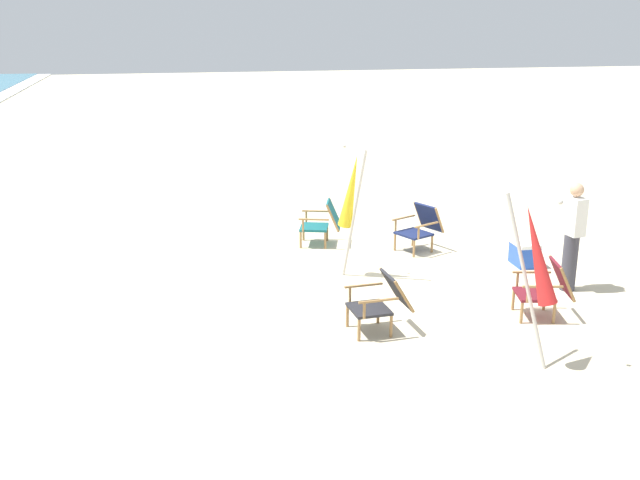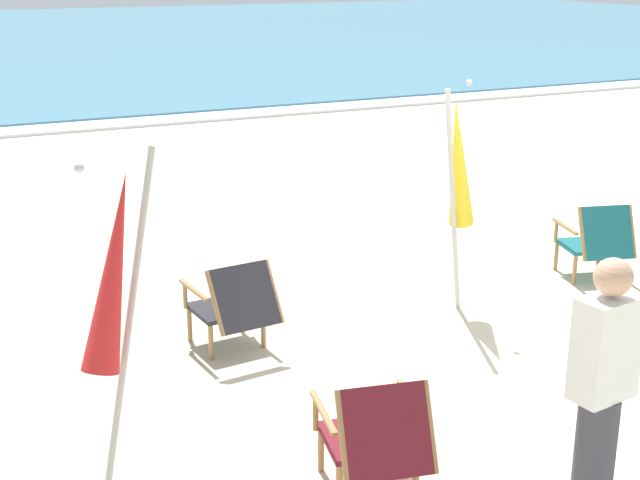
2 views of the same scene
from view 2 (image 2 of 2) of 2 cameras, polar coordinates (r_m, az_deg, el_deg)
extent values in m
plane|color=beige|center=(7.28, 13.89, -7.83)|extent=(80.00, 80.00, 0.00)
cube|color=teal|center=(37.71, -19.17, 12.10)|extent=(80.00, 40.00, 0.10)
cube|color=white|center=(17.84, -11.15, 7.51)|extent=(80.00, 1.10, 0.06)
cube|color=#196066|center=(9.28, 16.82, -0.34)|extent=(0.63, 0.60, 0.04)
cube|color=#196066|center=(8.92, 17.91, 0.44)|extent=(0.54, 0.37, 0.49)
cylinder|color=olive|center=(9.41, 14.88, -0.95)|extent=(0.04, 0.04, 0.32)
cylinder|color=olive|center=(9.62, 17.42, -0.79)|extent=(0.04, 0.04, 0.32)
cylinder|color=olive|center=(9.05, 15.99, -1.80)|extent=(0.04, 0.04, 0.32)
cylinder|color=olive|center=(9.26, 18.61, -1.61)|extent=(0.04, 0.04, 0.32)
cube|color=olive|center=(9.08, 15.41, 0.84)|extent=(0.18, 0.52, 0.02)
cylinder|color=olive|center=(9.27, 14.87, 0.52)|extent=(0.04, 0.04, 0.22)
cube|color=olive|center=(9.33, 18.53, 1.00)|extent=(0.18, 0.52, 0.02)
cylinder|color=olive|center=(9.52, 17.95, 0.68)|extent=(0.04, 0.04, 0.22)
cylinder|color=olive|center=(8.81, 16.44, 0.36)|extent=(0.10, 0.25, 0.49)
cylinder|color=olive|center=(9.04, 19.34, 0.51)|extent=(0.10, 0.25, 0.49)
cube|color=#28282D|center=(7.36, -6.07, -4.36)|extent=(0.56, 0.53, 0.04)
cube|color=#28282D|center=(6.96, -4.81, -3.66)|extent=(0.52, 0.35, 0.46)
cylinder|color=olive|center=(7.52, -8.35, -5.28)|extent=(0.04, 0.04, 0.32)
cylinder|color=olive|center=(7.69, -5.13, -4.62)|extent=(0.04, 0.04, 0.32)
cylinder|color=olive|center=(7.16, -6.99, -6.46)|extent=(0.04, 0.04, 0.32)
cylinder|color=olive|center=(7.34, -3.64, -5.72)|extent=(0.04, 0.04, 0.32)
cube|color=olive|center=(7.16, -8.09, -3.19)|extent=(0.09, 0.53, 0.02)
cylinder|color=olive|center=(7.36, -8.63, -3.54)|extent=(0.04, 0.04, 0.22)
cube|color=olive|center=(7.38, -4.09, -2.42)|extent=(0.09, 0.53, 0.02)
cylinder|color=olive|center=(7.58, -4.71, -2.78)|extent=(0.04, 0.04, 0.22)
cylinder|color=olive|center=(6.87, -6.73, -4.05)|extent=(0.07, 0.31, 0.47)
cylinder|color=olive|center=(7.07, -2.96, -3.29)|extent=(0.07, 0.31, 0.47)
cylinder|color=olive|center=(7.64, 18.55, -5.70)|extent=(0.04, 0.04, 0.32)
cylinder|color=olive|center=(8.05, 19.70, -4.60)|extent=(0.04, 0.04, 0.32)
cylinder|color=olive|center=(7.48, 18.98, -3.99)|extent=(0.04, 0.04, 0.22)
cube|color=maroon|center=(5.47, 3.07, -12.53)|extent=(0.60, 0.57, 0.04)
cube|color=maroon|center=(5.06, 4.30, -12.16)|extent=(0.53, 0.35, 0.48)
cylinder|color=olive|center=(5.67, 0.06, -13.17)|extent=(0.04, 0.04, 0.32)
cylinder|color=olive|center=(5.79, 4.67, -12.55)|extent=(0.04, 0.04, 0.32)
cylinder|color=olive|center=(5.44, 6.17, -14.74)|extent=(0.04, 0.04, 0.32)
cube|color=olive|center=(5.27, 0.21, -10.96)|extent=(0.14, 0.52, 0.02)
cylinder|color=olive|center=(5.49, -0.29, -11.06)|extent=(0.04, 0.04, 0.22)
cube|color=olive|center=(5.42, 6.04, -10.21)|extent=(0.14, 0.52, 0.02)
cylinder|color=olive|center=(5.63, 5.35, -10.35)|extent=(0.04, 0.04, 0.22)
cylinder|color=olive|center=(4.99, 1.46, -12.54)|extent=(0.09, 0.26, 0.49)
cylinder|color=olive|center=(5.14, 7.06, -11.76)|extent=(0.09, 0.26, 0.49)
cylinder|color=#B7B2A8|center=(7.76, 8.51, 2.22)|extent=(0.43, 0.30, 2.06)
cone|color=yellow|center=(7.75, 8.86, 4.91)|extent=(0.51, 0.43, 1.18)
sphere|color=#B7B2A8|center=(7.76, 9.53, 9.91)|extent=(0.06, 0.06, 0.06)
cylinder|color=#B7B2A8|center=(5.42, -12.12, -5.15)|extent=(0.56, 0.45, 2.02)
cone|color=red|center=(5.22, -13.11, -2.01)|extent=(0.58, 0.52, 1.17)
sphere|color=#B7B2A8|center=(4.89, -15.16, 4.47)|extent=(0.06, 0.06, 0.06)
cylinder|color=#383842|center=(5.18, 17.07, -13.80)|extent=(0.22, 0.22, 0.86)
cube|color=white|center=(4.86, 17.82, -6.60)|extent=(0.36, 0.24, 0.56)
sphere|color=tan|center=(4.72, 18.26, -2.27)|extent=(0.20, 0.20, 0.20)
camera|label=1|loc=(10.92, -64.27, 13.07)|focal=42.00mm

